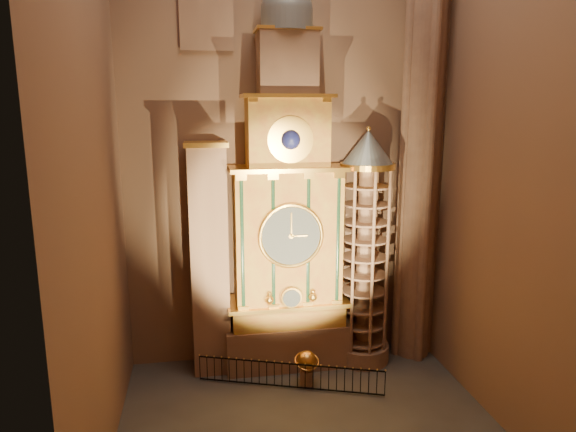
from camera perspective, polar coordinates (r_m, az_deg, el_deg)
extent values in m
plane|color=#383330|center=(20.55, 2.45, -22.33)|extent=(14.00, 14.00, 0.00)
plane|color=#856148|center=(22.90, -0.56, 10.50)|extent=(22.00, 0.00, 22.00)
plane|color=#856148|center=(16.91, -21.36, 9.22)|extent=(0.00, 22.00, 22.00)
plane|color=#856148|center=(19.76, 23.29, 9.33)|extent=(0.00, 22.00, 22.00)
cube|color=#8C634C|center=(24.31, -0.12, -13.84)|extent=(5.60, 2.20, 2.00)
cube|color=#9C4822|center=(23.70, -0.12, -10.57)|extent=(5.00, 2.00, 1.00)
cube|color=#EFAF46|center=(23.45, -0.10, -9.38)|extent=(5.40, 2.30, 0.18)
cube|color=#9C4822|center=(22.60, -0.12, -2.34)|extent=(4.60, 2.00, 6.00)
cylinder|color=black|center=(21.52, -5.13, -3.12)|extent=(0.32, 0.32, 5.60)
cylinder|color=black|center=(21.66, -1.69, -2.98)|extent=(0.32, 0.32, 5.60)
cylinder|color=black|center=(21.92, 2.19, -2.80)|extent=(0.32, 0.32, 5.60)
cylinder|color=black|center=(22.22, 5.48, -2.64)|extent=(0.32, 0.32, 5.60)
cube|color=#EFAF46|center=(22.00, -0.11, 5.35)|extent=(5.00, 2.25, 0.18)
cylinder|color=#2D3033|center=(21.56, 0.33, -2.22)|extent=(2.60, 0.12, 2.60)
torus|color=#EFAF46|center=(21.51, 0.36, -2.25)|extent=(2.80, 0.16, 2.80)
cylinder|color=#EFAF46|center=(22.23, 0.39, -9.08)|extent=(0.90, 0.10, 0.90)
sphere|color=#EFAF46|center=(22.16, -2.08, -9.30)|extent=(0.36, 0.36, 0.36)
sphere|color=#EFAF46|center=(22.47, 2.78, -8.99)|extent=(0.36, 0.36, 0.36)
cube|color=#9C4822|center=(21.93, -0.13, 9.13)|extent=(3.40, 1.80, 3.00)
sphere|color=#0E1347|center=(21.05, 0.30, 8.47)|extent=(0.80, 0.80, 0.80)
cube|color=#EFAF46|center=(21.86, -0.11, 13.19)|extent=(3.80, 2.00, 0.15)
cube|color=#8C634C|center=(21.97, -0.13, 16.44)|extent=(2.40, 1.60, 2.60)
sphere|color=slate|center=(22.24, -0.14, 21.84)|extent=(2.10, 2.10, 2.10)
cube|color=#8C634C|center=(22.56, -8.70, -5.15)|extent=(1.60, 1.40, 10.00)
cube|color=#EFAF46|center=(22.83, -8.51, -10.26)|extent=(1.35, 0.10, 2.10)
cube|color=#512915|center=(22.77, -8.51, -10.32)|extent=(1.05, 0.04, 1.75)
cube|color=#EFAF46|center=(21.99, -8.72, -3.97)|extent=(1.35, 0.10, 2.10)
cube|color=#512915|center=(21.93, -8.72, -4.01)|extent=(1.05, 0.04, 1.75)
cube|color=#EFAF46|center=(21.43, -8.94, 2.74)|extent=(1.35, 0.10, 2.10)
cube|color=#512915|center=(21.37, -8.93, 2.71)|extent=(1.05, 0.04, 1.75)
cube|color=#EFAF46|center=(21.64, -9.12, 7.88)|extent=(1.80, 1.60, 0.20)
cylinder|color=#8C634C|center=(25.09, 8.17, -14.64)|extent=(2.50, 2.50, 0.80)
cylinder|color=#8C634C|center=(23.44, 8.49, -4.74)|extent=(0.70, 0.70, 8.20)
cylinder|color=#EFAF46|center=(22.61, 8.82, 5.52)|extent=(2.40, 2.40, 0.25)
cone|color=slate|center=(22.54, 8.88, 7.54)|extent=(2.30, 2.30, 1.50)
sphere|color=#EFAF46|center=(22.50, 8.95, 9.57)|extent=(0.20, 0.20, 0.20)
cylinder|color=#8C634C|center=(23.72, 14.78, 10.16)|extent=(1.60, 1.60, 22.00)
cylinder|color=#8C634C|center=(24.07, 16.54, 10.08)|extent=(0.44, 0.44, 22.00)
cylinder|color=#8C634C|center=(23.40, 12.98, 10.23)|extent=(0.44, 0.44, 22.00)
cylinder|color=#8C634C|center=(24.45, 14.00, 10.24)|extent=(0.44, 0.44, 22.00)
cylinder|color=#8C634C|center=(23.00, 15.62, 10.08)|extent=(0.44, 0.44, 22.00)
cylinder|color=#8C634C|center=(22.89, 2.10, -17.47)|extent=(0.57, 0.57, 0.67)
sphere|color=#C17E36|center=(22.53, 2.11, -15.78)|extent=(0.86, 0.86, 0.86)
torus|color=#C17E36|center=(22.53, 2.11, -15.78)|extent=(1.14, 1.08, 0.46)
cube|color=black|center=(22.19, 0.19, -16.10)|extent=(7.41, 2.67, 0.05)
cube|color=black|center=(22.70, 0.19, -18.42)|extent=(7.41, 2.67, 0.05)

